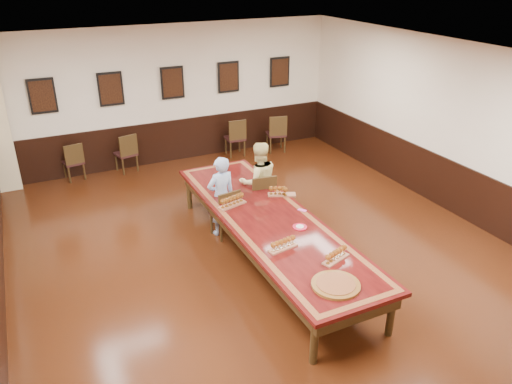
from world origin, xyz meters
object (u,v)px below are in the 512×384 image
spare_chair_c (235,137)px  spare_chair_d (276,133)px  person_man (221,196)px  spare_chair_b (126,152)px  person_woman (259,182)px  chair_man (224,212)px  spare_chair_a (73,161)px  chair_woman (261,197)px  carved_platter (336,285)px  conference_table (270,226)px

spare_chair_c → spare_chair_d: 1.08m
person_man → spare_chair_d: bearing=-138.1°
spare_chair_b → person_woman: person_woman is taller
chair_man → spare_chair_b: size_ratio=1.00×
spare_chair_a → person_woman: (2.89, -3.47, 0.33)m
chair_woman → spare_chair_a: (-2.87, 3.58, -0.06)m
spare_chair_d → person_man: person_man is taller
spare_chair_c → person_man: 3.95m
spare_chair_c → carved_platter: spare_chair_c is taller
spare_chair_c → spare_chair_d: bearing=174.2°
spare_chair_b → spare_chair_d: spare_chair_d is taller
chair_man → person_woman: (0.82, 0.30, 0.31)m
chair_woman → carved_platter: size_ratio=1.31×
spare_chair_a → person_woman: 4.53m
chair_woman → conference_table: size_ratio=0.20×
person_woman → carved_platter: 3.36m
spare_chair_b → spare_chair_d: 3.76m
person_woman → spare_chair_b: bearing=-56.9°
spare_chair_b → person_man: person_man is taller
chair_woman → person_man: size_ratio=0.67×
spare_chair_b → carved_platter: 6.86m
spare_chair_d → person_man: (-2.85, -3.34, 0.25)m
spare_chair_c → person_woman: (-0.96, -3.31, 0.29)m
spare_chair_a → conference_table: size_ratio=0.17×
person_woman → conference_table: (-0.46, -1.34, -0.15)m
person_man → person_woman: (0.83, 0.21, 0.03)m
spare_chair_c → person_man: bearing=66.8°
spare_chair_c → spare_chair_d: spare_chair_d is taller
spare_chair_a → spare_chair_b: spare_chair_b is taller
spare_chair_c → spare_chair_d: (1.06, -0.18, 0.01)m
chair_man → spare_chair_a: chair_man is taller
spare_chair_a → carved_platter: 7.19m
spare_chair_c → person_woman: bearing=77.6°
person_man → carved_platter: bearing=87.8°
spare_chair_a → carved_platter: spare_chair_a is taller
chair_woman → spare_chair_a: chair_woman is taller
spare_chair_a → carved_platter: bearing=99.0°
spare_chair_d → spare_chair_c: bearing=4.6°
chair_woman → carved_platter: chair_woman is taller
chair_man → spare_chair_b: 3.85m
carved_platter → spare_chair_b: bearing=100.0°
spare_chair_a → person_woman: size_ratio=0.56×
spare_chair_b → spare_chair_c: (2.68, -0.13, 0.02)m
person_woman → carved_platter: size_ratio=2.04×
chair_woman → spare_chair_b: bearing=-57.7°
chair_man → spare_chair_b: same height
spare_chair_b → carved_platter: (1.19, -6.75, 0.32)m
spare_chair_a → spare_chair_d: size_ratio=0.89×
person_man → carved_platter: 3.12m
chair_woman → spare_chair_b: 3.93m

